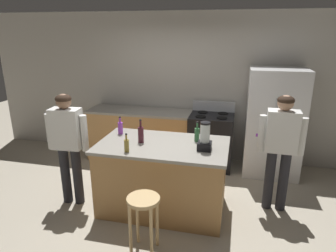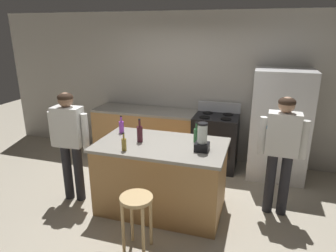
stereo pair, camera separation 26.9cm
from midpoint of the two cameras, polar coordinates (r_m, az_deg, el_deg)
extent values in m
plane|color=#B2A893|center=(4.37, 0.62, -15.19)|extent=(14.00, 14.00, 0.00)
cube|color=#BCB7AD|center=(5.65, 6.39, 7.23)|extent=(8.00, 0.10, 2.70)
cube|color=#B7844C|center=(4.14, 0.64, -9.85)|extent=(1.64, 0.93, 0.92)
cube|color=gray|center=(3.94, 0.66, -3.66)|extent=(1.70, 0.99, 0.04)
cube|color=#B7844C|center=(5.72, -2.59, -1.80)|extent=(2.00, 0.64, 0.92)
cube|color=gray|center=(5.58, -2.66, 2.84)|extent=(2.00, 0.64, 0.04)
cube|color=silver|center=(5.25, 21.76, 0.13)|extent=(0.90, 0.70, 1.80)
cylinder|color=#B7BABF|center=(4.87, 21.68, -0.09)|extent=(0.02, 0.02, 0.81)
cylinder|color=#B7BABF|center=(4.87, 22.62, -0.17)|extent=(0.02, 0.02, 0.81)
cube|color=purple|center=(4.93, 18.80, -2.05)|extent=(0.05, 0.01, 0.05)
cube|color=yellow|center=(4.86, 22.43, 1.02)|extent=(0.05, 0.01, 0.05)
cube|color=yellow|center=(4.91, 21.88, -1.06)|extent=(0.05, 0.01, 0.05)
cube|color=orange|center=(4.91, 21.83, -1.20)|extent=(0.05, 0.01, 0.05)
cube|color=#268CD8|center=(4.88, 19.69, -0.22)|extent=(0.05, 0.01, 0.05)
cube|color=black|center=(5.41, 10.37, -3.05)|extent=(0.76, 0.64, 0.96)
cube|color=black|center=(5.12, 9.87, -4.80)|extent=(0.60, 0.01, 0.24)
cube|color=#B7BABF|center=(5.51, 11.08, 3.53)|extent=(0.76, 0.06, 0.18)
cylinder|color=black|center=(5.13, 8.46, 1.64)|extent=(0.18, 0.18, 0.01)
cylinder|color=black|center=(5.10, 12.46, 1.28)|extent=(0.18, 0.18, 0.01)
cylinder|color=black|center=(5.42, 8.97, 2.48)|extent=(0.18, 0.18, 0.01)
cylinder|color=black|center=(5.38, 12.76, 2.15)|extent=(0.18, 0.18, 0.01)
cylinder|color=#26262B|center=(4.59, -16.94, -8.35)|extent=(0.14, 0.14, 0.84)
cylinder|color=#26262B|center=(4.50, -14.93, -8.66)|extent=(0.14, 0.14, 0.84)
cube|color=white|center=(4.29, -16.73, -0.13)|extent=(0.41, 0.25, 0.55)
cylinder|color=white|center=(4.43, -19.49, -0.52)|extent=(0.10, 0.10, 0.50)
cylinder|color=white|center=(4.19, -13.69, -1.03)|extent=(0.10, 0.10, 0.50)
sphere|color=#8C664C|center=(4.19, -17.19, 4.77)|extent=(0.21, 0.21, 0.20)
ellipsoid|color=#332319|center=(4.18, -17.23, 5.24)|extent=(0.22, 0.22, 0.12)
cylinder|color=#26262B|center=(4.36, 22.88, -10.30)|extent=(0.13, 0.13, 0.86)
cylinder|color=#26262B|center=(4.35, 20.49, -10.09)|extent=(0.13, 0.13, 0.86)
cube|color=white|center=(4.09, 22.81, -1.41)|extent=(0.41, 0.23, 0.55)
cylinder|color=white|center=(4.13, 26.17, -2.41)|extent=(0.09, 0.09, 0.50)
cylinder|color=white|center=(4.09, 19.25, -1.73)|extent=(0.09, 0.09, 0.50)
sphere|color=tan|center=(3.99, 23.45, 3.69)|extent=(0.21, 0.21, 0.20)
ellipsoid|color=#332319|center=(3.98, 23.51, 4.18)|extent=(0.22, 0.22, 0.12)
cylinder|color=tan|center=(3.32, -3.68, -13.60)|extent=(0.36, 0.36, 0.04)
cylinder|color=tan|center=(3.46, -6.21, -18.99)|extent=(0.04, 0.04, 0.64)
cylinder|color=tan|center=(3.39, -2.34, -19.79)|extent=(0.04, 0.04, 0.64)
cylinder|color=tan|center=(3.63, -4.69, -16.91)|extent=(0.04, 0.04, 0.64)
cylinder|color=tan|center=(3.56, -1.02, -17.60)|extent=(0.04, 0.04, 0.64)
cube|color=black|center=(3.73, 8.52, -3.95)|extent=(0.17, 0.17, 0.10)
cylinder|color=silver|center=(3.67, 8.64, -1.53)|extent=(0.12, 0.12, 0.23)
cylinder|color=black|center=(3.63, 8.73, 0.40)|extent=(0.12, 0.12, 0.02)
cylinder|color=purple|center=(4.34, -7.09, -0.25)|extent=(0.07, 0.07, 0.17)
cylinder|color=purple|center=(4.31, -7.15, 1.27)|extent=(0.03, 0.03, 0.07)
cylinder|color=black|center=(4.30, -7.17, 1.83)|extent=(0.03, 0.03, 0.02)
cylinder|color=olive|center=(3.70, -6.30, -3.59)|extent=(0.06, 0.06, 0.15)
cylinder|color=olive|center=(3.67, -6.36, -1.99)|extent=(0.02, 0.02, 0.07)
cylinder|color=black|center=(3.65, -6.38, -1.38)|extent=(0.03, 0.03, 0.02)
cylinder|color=#2D6638|center=(3.99, 7.27, -1.82)|extent=(0.07, 0.07, 0.18)
cylinder|color=#2D6638|center=(3.95, 7.35, -0.05)|extent=(0.03, 0.03, 0.08)
cylinder|color=black|center=(3.93, 7.37, 0.61)|extent=(0.03, 0.03, 0.02)
cylinder|color=#471923|center=(3.97, -3.44, -1.59)|extent=(0.08, 0.08, 0.21)
cylinder|color=#471923|center=(3.92, -3.48, 0.48)|extent=(0.03, 0.03, 0.09)
cylinder|color=black|center=(3.91, -3.50, 1.22)|extent=(0.03, 0.03, 0.02)
camera|label=1|loc=(0.13, -88.15, 0.60)|focal=32.11mm
camera|label=2|loc=(0.13, 91.85, -0.60)|focal=32.11mm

